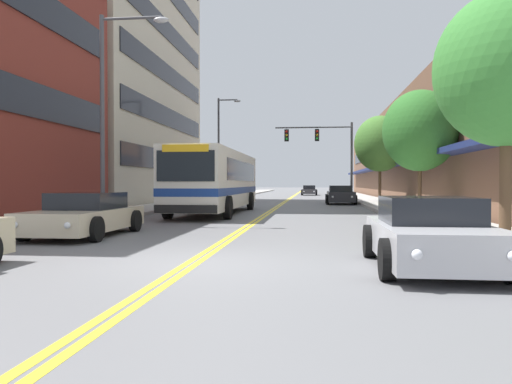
{
  "coord_description": "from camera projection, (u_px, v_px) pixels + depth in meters",
  "views": [
    {
      "loc": [
        2.3,
        -9.35,
        1.54
      ],
      "look_at": [
        -0.81,
        17.55,
        1.04
      ],
      "focal_mm": 35.0,
      "sensor_mm": 36.0,
      "label": 1
    }
  ],
  "objects": [
    {
      "name": "ground_plane",
      "position": [
        289.0,
        199.0,
        46.33
      ],
      "size": [
        240.0,
        240.0,
        0.0
      ],
      "primitive_type": "plane",
      "color": "slate"
    },
    {
      "name": "sidewalk_left",
      "position": [
        215.0,
        198.0,
        47.12
      ],
      "size": [
        2.9,
        106.0,
        0.17
      ],
      "color": "#B2ADA5",
      "rests_on": "ground_plane"
    },
    {
      "name": "sidewalk_right",
      "position": [
        365.0,
        199.0,
        45.53
      ],
      "size": [
        2.9,
        106.0,
        0.17
      ],
      "color": "#B2ADA5",
      "rests_on": "ground_plane"
    },
    {
      "name": "centre_line",
      "position": [
        289.0,
        199.0,
        46.33
      ],
      "size": [
        0.34,
        106.0,
        0.01
      ],
      "color": "yellow",
      "rests_on": "ground_plane"
    },
    {
      "name": "office_tower_left",
      "position": [
        93.0,
        35.0,
        38.43
      ],
      "size": [
        12.08,
        20.97,
        25.96
      ],
      "color": "beige",
      "rests_on": "ground_plane"
    },
    {
      "name": "storefront_row_right",
      "position": [
        429.0,
        155.0,
        44.8
      ],
      "size": [
        9.1,
        68.0,
        8.11
      ],
      "color": "brown",
      "rests_on": "ground_plane"
    },
    {
      "name": "city_bus",
      "position": [
        217.0,
        179.0,
        25.27
      ],
      "size": [
        2.88,
        12.34,
        3.05
      ],
      "color": "silver",
      "rests_on": "ground_plane"
    },
    {
      "name": "car_red_parked_left_near",
      "position": [
        235.0,
        194.0,
        42.39
      ],
      "size": [
        2.12,
        4.86,
        1.28
      ],
      "color": "maroon",
      "rests_on": "ground_plane"
    },
    {
      "name": "car_champagne_parked_left_mid",
      "position": [
        85.0,
        215.0,
        14.48
      ],
      "size": [
        2.21,
        4.76,
        1.25
      ],
      "color": "beige",
      "rests_on": "ground_plane"
    },
    {
      "name": "car_silver_parked_right_foreground",
      "position": [
        430.0,
        235.0,
        8.98
      ],
      "size": [
        2.1,
        4.17,
        1.28
      ],
      "color": "#B7B7BC",
      "rests_on": "ground_plane"
    },
    {
      "name": "car_charcoal_parked_right_mid",
      "position": [
        341.0,
        195.0,
        36.21
      ],
      "size": [
        2.13,
        4.46,
        1.34
      ],
      "color": "#232328",
      "rests_on": "ground_plane"
    },
    {
      "name": "car_dark_grey_moving_lead",
      "position": [
        309.0,
        190.0,
        62.35
      ],
      "size": [
        1.98,
        4.68,
        1.23
      ],
      "color": "#38383D",
      "rests_on": "ground_plane"
    },
    {
      "name": "traffic_signal_mast",
      "position": [
        325.0,
        146.0,
        38.39
      ],
      "size": [
        5.95,
        0.38,
        6.18
      ],
      "color": "#47474C",
      "rests_on": "ground_plane"
    },
    {
      "name": "street_lamp_left_near",
      "position": [
        112.0,
        99.0,
        17.96
      ],
      "size": [
        2.56,
        0.28,
        7.58
      ],
      "color": "#47474C",
      "rests_on": "ground_plane"
    },
    {
      "name": "street_lamp_left_far",
      "position": [
        221.0,
        141.0,
        40.06
      ],
      "size": [
        1.89,
        0.28,
        8.34
      ],
      "color": "#47474C",
      "rests_on": "ground_plane"
    },
    {
      "name": "street_tree_right_near",
      "position": [
        506.0,
        69.0,
        10.96
      ],
      "size": [
        3.11,
        3.11,
        5.6
      ],
      "color": "brown",
      "rests_on": "sidewalk_right"
    },
    {
      "name": "street_tree_right_mid",
      "position": [
        420.0,
        131.0,
        22.67
      ],
      "size": [
        3.36,
        3.36,
        5.59
      ],
      "color": "brown",
      "rests_on": "sidewalk_right"
    },
    {
      "name": "street_tree_right_far",
      "position": [
        380.0,
        144.0,
        33.09
      ],
      "size": [
        3.37,
        3.37,
        5.83
      ],
      "color": "brown",
      "rests_on": "sidewalk_right"
    },
    {
      "name": "fire_hydrant",
      "position": [
        430.0,
        213.0,
        15.63
      ],
      "size": [
        0.33,
        0.25,
        0.83
      ],
      "color": "yellow",
      "rests_on": "sidewalk_right"
    }
  ]
}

